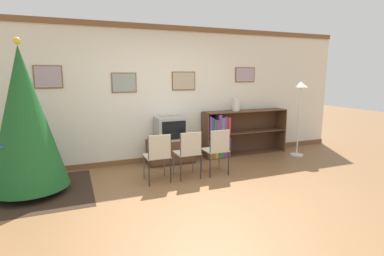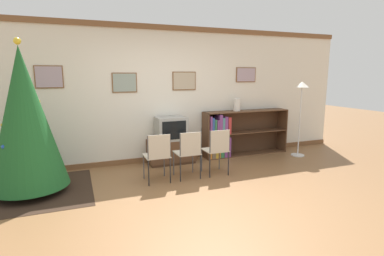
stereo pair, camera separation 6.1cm
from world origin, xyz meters
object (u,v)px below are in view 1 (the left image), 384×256
at_px(folding_chair_center, 189,152).
at_px(vase, 236,104).
at_px(folding_chair_left, 158,155).
at_px(standing_lamp, 300,99).
at_px(bookshelf, 231,134).
at_px(tv_console, 171,151).
at_px(television, 171,129).
at_px(folding_chair_right, 217,149).
at_px(christmas_tree, 25,119).

xyz_separation_m(folding_chair_center, vase, (1.52, 1.06, 0.64)).
height_order(folding_chair_left, standing_lamp, standing_lamp).
height_order(bookshelf, standing_lamp, standing_lamp).
xyz_separation_m(tv_console, bookshelf, (1.38, 0.05, 0.23)).
height_order(television, folding_chair_center, television).
xyz_separation_m(folding_chair_center, folding_chair_right, (0.53, 0.00, 0.00)).
bearing_deg(folding_chair_center, bookshelf, 36.81).
relative_size(christmas_tree, vase, 8.33).
relative_size(christmas_tree, tv_console, 2.44).
relative_size(television, folding_chair_left, 0.71).
bearing_deg(standing_lamp, folding_chair_right, -167.48).
bearing_deg(bookshelf, folding_chair_center, -143.19).
relative_size(folding_chair_center, bookshelf, 0.42).
xyz_separation_m(christmas_tree, standing_lamp, (5.16, 0.21, 0.10)).
distance_m(folding_chair_center, standing_lamp, 2.89).
bearing_deg(tv_console, standing_lamp, -10.21).
distance_m(christmas_tree, television, 2.55).
height_order(tv_console, television, television).
distance_m(folding_chair_left, standing_lamp, 3.40).
xyz_separation_m(television, folding_chair_left, (-0.53, -0.98, -0.23)).
relative_size(tv_console, standing_lamp, 0.57).
height_order(bookshelf, vase, vase).
height_order(folding_chair_center, vase, vase).
bearing_deg(standing_lamp, tv_console, 169.79).
distance_m(television, folding_chair_left, 1.14).
relative_size(christmas_tree, television, 3.89).
bearing_deg(folding_chair_center, television, 90.00).
distance_m(television, standing_lamp, 2.83).
bearing_deg(bookshelf, folding_chair_left, -151.64).
distance_m(folding_chair_center, bookshelf, 1.73).
xyz_separation_m(television, folding_chair_center, (-0.00, -0.98, -0.23)).
height_order(television, bookshelf, bookshelf).
distance_m(christmas_tree, standing_lamp, 5.17).
bearing_deg(folding_chair_right, bookshelf, 50.64).
distance_m(christmas_tree, folding_chair_right, 3.04).
bearing_deg(folding_chair_right, christmas_tree, 174.62).
bearing_deg(folding_chair_right, vase, 47.13).
bearing_deg(bookshelf, folding_chair_right, -129.36).
bearing_deg(television, folding_chair_right, -61.43).
xyz_separation_m(folding_chair_right, standing_lamp, (2.21, 0.49, 0.76)).
bearing_deg(folding_chair_center, standing_lamp, 10.14).
xyz_separation_m(folding_chair_left, vase, (2.06, 1.06, 0.64)).
distance_m(folding_chair_right, bookshelf, 1.34).
distance_m(christmas_tree, vase, 4.02).
xyz_separation_m(folding_chair_left, folding_chair_right, (1.07, 0.00, 0.00)).
height_order(christmas_tree, standing_lamp, christmas_tree).
relative_size(television, vase, 2.14).
bearing_deg(christmas_tree, folding_chair_right, -5.38).
relative_size(tv_console, bookshelf, 0.47).
bearing_deg(television, folding_chair_center, -90.00).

